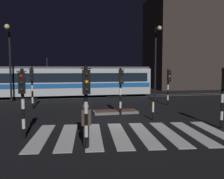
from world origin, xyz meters
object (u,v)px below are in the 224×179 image
at_px(tram, 72,81).
at_px(pedestrian_waiting_at_kerb, 86,125).
at_px(traffic_light_median_centre, 121,84).
at_px(street_lamp_trackside_left, 9,54).
at_px(traffic_light_corner_near_right, 224,89).
at_px(traffic_light_corner_far_right, 169,82).
at_px(traffic_light_corner_far_left, 32,81).
at_px(bollard_island_edge, 153,111).
at_px(traffic_light_corner_near_left, 22,93).
at_px(traffic_light_kerb_mid_left, 86,94).
at_px(street_lamp_trackside_right, 156,54).

distance_m(tram, pedestrian_waiting_at_kerb, 16.70).
distance_m(traffic_light_median_centre, street_lamp_trackside_left, 11.49).
distance_m(traffic_light_median_centre, tram, 10.80).
height_order(traffic_light_corner_near_right, traffic_light_corner_far_right, traffic_light_corner_near_right).
relative_size(traffic_light_corner_far_left, tram, 0.19).
bearing_deg(bollard_island_edge, traffic_light_corner_far_left, 142.11).
bearing_deg(bollard_island_edge, tram, 107.47).
relative_size(traffic_light_corner_near_right, traffic_light_corner_near_left, 1.02).
xyz_separation_m(traffic_light_corner_near_right, traffic_light_kerb_mid_left, (-7.07, -1.66, 0.04)).
relative_size(traffic_light_kerb_mid_left, street_lamp_trackside_left, 0.46).
bearing_deg(street_lamp_trackside_right, traffic_light_corner_near_right, -97.57).
relative_size(traffic_light_median_centre, street_lamp_trackside_right, 0.43).
xyz_separation_m(traffic_light_corner_far_right, street_lamp_trackside_right, (0.85, 4.64, 2.58)).
relative_size(traffic_light_kerb_mid_left, street_lamp_trackside_right, 0.44).
bearing_deg(tram, pedestrian_waiting_at_kerb, -91.52).
bearing_deg(traffic_light_corner_near_left, traffic_light_kerb_mid_left, -37.97).
bearing_deg(traffic_light_corner_near_right, bollard_island_edge, 135.26).
height_order(traffic_light_corner_near_right, pedestrian_waiting_at_kerb, traffic_light_corner_near_right).
bearing_deg(tram, traffic_light_corner_far_right, -44.30).
bearing_deg(traffic_light_kerb_mid_left, bollard_island_edge, 44.34).
relative_size(street_lamp_trackside_left, tram, 0.41).
height_order(street_lamp_trackside_right, street_lamp_trackside_left, street_lamp_trackside_right).
xyz_separation_m(traffic_light_kerb_mid_left, traffic_light_corner_far_left, (-2.87, 9.96, 0.02)).
distance_m(street_lamp_trackside_left, pedestrian_waiting_at_kerb, 15.29).
distance_m(traffic_light_corner_near_left, street_lamp_trackside_left, 12.73).
bearing_deg(tram, bollard_island_edge, -72.53).
xyz_separation_m(traffic_light_corner_far_left, street_lamp_trackside_right, (11.62, 4.28, 2.46)).
xyz_separation_m(traffic_light_corner_far_left, street_lamp_trackside_left, (-2.24, 4.21, 2.25)).
distance_m(traffic_light_corner_far_left, street_lamp_trackside_left, 5.28).
bearing_deg(street_lamp_trackside_left, traffic_light_corner_near_left, -77.91).
bearing_deg(street_lamp_trackside_left, traffic_light_median_centre, -43.88).
bearing_deg(pedestrian_waiting_at_kerb, traffic_light_corner_near_left, 144.96).
bearing_deg(street_lamp_trackside_right, traffic_light_corner_near_left, -132.43).
bearing_deg(street_lamp_trackside_left, tram, 25.78).
height_order(traffic_light_kerb_mid_left, bollard_island_edge, traffic_light_kerb_mid_left).
bearing_deg(traffic_light_median_centre, traffic_light_corner_near_left, -141.11).
height_order(traffic_light_corner_far_right, traffic_light_median_centre, traffic_light_median_centre).
distance_m(traffic_light_kerb_mid_left, traffic_light_median_centre, 7.05).
relative_size(street_lamp_trackside_right, bollard_island_edge, 6.48).
bearing_deg(bollard_island_edge, traffic_light_corner_far_right, 56.68).
height_order(street_lamp_trackside_left, pedestrian_waiting_at_kerb, street_lamp_trackside_left).
xyz_separation_m(street_lamp_trackside_left, pedestrian_waiting_at_kerb, (5.13, -13.98, -3.47)).
xyz_separation_m(traffic_light_median_centre, street_lamp_trackside_right, (5.75, 7.87, 2.53)).
distance_m(traffic_light_corner_far_right, traffic_light_median_centre, 5.86).
distance_m(traffic_light_kerb_mid_left, street_lamp_trackside_left, 15.24).
bearing_deg(traffic_light_kerb_mid_left, pedestrian_waiting_at_kerb, 87.85).
xyz_separation_m(traffic_light_median_centre, tram, (-2.54, 10.49, -0.28)).
relative_size(street_lamp_trackside_left, bollard_island_edge, 6.13).
bearing_deg(traffic_light_corner_far_right, traffic_light_corner_far_left, 178.09).
distance_m(traffic_light_corner_near_right, street_lamp_trackside_left, 17.62).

